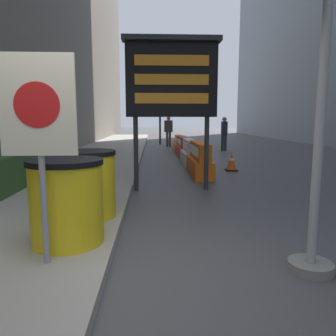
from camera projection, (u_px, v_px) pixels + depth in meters
name	position (u px, v px, depth m)	size (l,w,h in m)	color
ground_plane	(107.00, 278.00, 3.16)	(120.00, 120.00, 0.00)	#474749
bare_tree	(44.00, 123.00, 9.19)	(1.34, 1.39, 2.75)	#4C3D2D
barrel_drum_foreground	(67.00, 201.00, 3.67)	(0.83, 0.83, 0.96)	yellow
barrel_drum_middle	(87.00, 184.00, 4.67)	(0.83, 0.83, 0.96)	yellow
warning_sign	(39.00, 120.00, 2.99)	(0.69, 0.08, 1.98)	gray
message_board	(172.00, 80.00, 6.78)	(2.01, 0.36, 3.18)	#28282B
jersey_barrier_orange_far	(200.00, 161.00, 8.98)	(0.50, 2.08, 0.91)	orange
jersey_barrier_white	(190.00, 153.00, 11.40)	(0.52, 1.96, 0.84)	silver
jersey_barrier_red_striped	(183.00, 147.00, 13.88)	(0.51, 1.97, 0.80)	red
jersey_barrier_orange_near	(179.00, 144.00, 15.96)	(0.52, 1.85, 0.75)	orange
traffic_cone_near	(231.00, 161.00, 9.75)	(0.33, 0.33, 0.59)	black
traffic_light_near_curb	(160.00, 99.00, 19.71)	(0.28, 0.45, 3.78)	#2D2D30
pedestrian_worker	(224.00, 131.00, 15.90)	(0.29, 0.45, 1.65)	#333338
pedestrian_passerby	(168.00, 129.00, 18.38)	(0.49, 0.34, 1.70)	#514C42
steel_pole_right	(317.00, 161.00, 3.14)	(0.44, 0.44, 3.61)	gray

